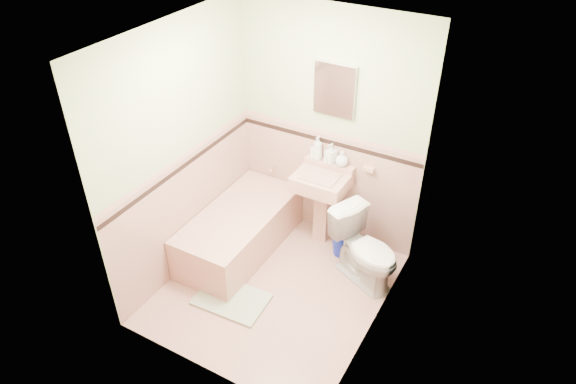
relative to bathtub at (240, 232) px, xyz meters
The scene contains 32 objects.
floor 0.75m from the bathtub, 27.65° to the right, with size 2.20×2.20×0.00m, color tan.
ceiling 2.38m from the bathtub, 27.65° to the right, with size 2.20×2.20×0.00m, color white.
wall_back 1.43m from the bathtub, 50.71° to the left, with size 2.50×2.50×0.00m, color beige.
wall_front 1.87m from the bathtub, 66.22° to the right, with size 2.50×2.50×0.00m, color beige.
wall_left 1.14m from the bathtub, 138.27° to the right, with size 2.50×2.50×0.00m, color beige.
wall_right 1.95m from the bathtub, 11.45° to the right, with size 2.50×2.50×0.00m, color beige.
wainscot_back 1.05m from the bathtub, 50.27° to the left, with size 2.00×2.00×0.00m, color tan.
wainscot_front 1.60m from the bathtub, 66.05° to the right, with size 2.00×2.00×0.00m, color tan.
wainscot_left 0.61m from the bathtub, 137.33° to the right, with size 2.20×2.20×0.00m, color tan.
wainscot_right 1.69m from the bathtub, 11.53° to the right, with size 2.20×2.20×0.00m, color tan.
accent_back 1.33m from the bathtub, 50.04° to the left, with size 2.00×2.00×0.00m, color black.
accent_front 1.79m from the bathtub, 65.95° to the right, with size 2.00×2.00×0.00m, color black.
accent_left 1.02m from the bathtub, 136.85° to the right, with size 2.20×2.20×0.00m, color black.
accent_right 1.87m from the bathtub, 11.57° to the right, with size 2.20×2.20×0.00m, color black.
cap_back 1.40m from the bathtub, 50.04° to the left, with size 2.00×2.00×0.00m, color tan.
cap_front 1.84m from the bathtub, 65.95° to the right, with size 2.00×2.00×0.00m, color tan.
cap_left 1.11m from the bathtub, 136.85° to the right, with size 2.20×2.20×0.00m, color tan.
cap_right 1.92m from the bathtub, 11.57° to the right, with size 2.20×2.20×0.00m, color tan.
bathtub is the anchor object (origin of this frame).
tub_faucet 0.83m from the bathtub, 90.00° to the left, with size 0.04×0.04×0.12m, color silver.
sink 0.89m from the bathtub, 37.93° to the left, with size 0.54×0.48×0.85m, color tan, non-canonical shape.
sink_faucet 1.20m from the bathtub, 44.58° to the left, with size 0.02×0.02×0.10m, color silver.
medicine_cabinet 1.78m from the bathtub, 47.42° to the left, with size 0.42×0.04×0.52m, color white.
soap_dish 1.51m from the bathtub, 33.57° to the left, with size 0.11×0.07×0.04m, color tan.
soap_bottle_left 1.21m from the bathtub, 52.78° to the left, with size 0.10×0.10×0.26m, color #B2B2B2.
soap_bottle_mid 1.27m from the bathtub, 45.92° to the left, with size 0.10×0.10×0.22m, color #B2B2B2.
soap_bottle_right 1.33m from the bathtub, 41.11° to the left, with size 0.13×0.13×0.17m, color #B2B2B2.
tube 1.14m from the bathtub, 56.15° to the left, with size 0.04×0.04×0.12m, color white.
toilet 1.36m from the bathtub, ahead, with size 0.42×0.74×0.75m, color white.
bucket 1.10m from the bathtub, 25.14° to the left, with size 0.24×0.24×0.24m, color #0E1EA5, non-canonical shape.
bath_mat 0.80m from the bathtub, 63.15° to the right, with size 0.68×0.45×0.03m, color gray.
shoe 0.69m from the bathtub, 65.61° to the right, with size 0.14×0.06×0.05m, color #BF1E59.
Camera 1 is at (1.91, -3.17, 3.72)m, focal length 32.55 mm.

